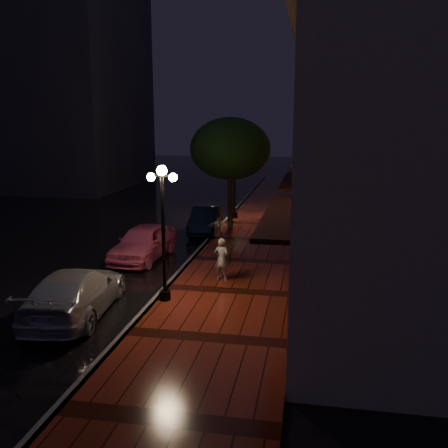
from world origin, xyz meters
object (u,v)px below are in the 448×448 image
Objects in this scene: pink_car at (143,242)px; parking_meter at (221,232)px; navy_car at (206,220)px; street_tree at (230,151)px; woman_with_umbrella at (222,241)px; silver_car at (75,292)px; streetlamp_far at (235,176)px; streetlamp_near at (163,225)px.

pink_car is 3.33m from parking_meter.
pink_car is 5.74m from navy_car.
parking_meter is at bearing -85.39° from street_tree.
street_tree is at bearing -71.00° from woman_with_umbrella.
street_tree reaches higher than silver_car.
woman_with_umbrella reaches higher than navy_car.
silver_car is 3.45× the size of parking_meter.
streetlamp_far is 0.87× the size of silver_car.
streetlamp_far is at bearing 70.46° from navy_car.
street_tree reaches higher than woman_with_umbrella.
woman_with_umbrella is at bearing -30.70° from pink_car.
streetlamp_far is 9.58m from pink_car.
streetlamp_near is 3.32m from silver_car.
streetlamp_far is at bearing 94.91° from street_tree.
parking_meter is (3.04, 7.48, 0.30)m from silver_car.
parking_meter reaches higher than pink_car.
street_tree is 9.18m from woman_with_umbrella.
woman_with_umbrella is (3.82, 3.62, 0.87)m from silver_car.
silver_car is at bearing -111.27° from parking_meter.
parking_meter is (0.65, 6.14, -1.58)m from streetlamp_near.
pink_car reaches higher than silver_car.
navy_car is 8.57m from woman_with_umbrella.
parking_meter is at bearing 25.15° from pink_car.
streetlamp_near is 1.00× the size of streetlamp_far.
street_tree is at bearing 88.65° from streetlamp_near.
streetlamp_near is at bearing -59.97° from pink_car.
navy_car is (-0.95, 10.47, -1.93)m from streetlamp_near.
navy_car is 1.86× the size of woman_with_umbrella.
parking_meter is (-0.77, 3.86, -0.57)m from woman_with_umbrella.
parking_meter is (3.09, 1.21, 0.28)m from pink_car.
silver_car is 2.28× the size of woman_with_umbrella.
street_tree is 4.02× the size of parking_meter.
woman_with_umbrella is (2.37, -8.18, 0.92)m from navy_car.
woman_with_umbrella is at bearing -82.37° from street_tree.
parking_meter is at bearing -74.19° from navy_car.
pink_car is (-2.44, 4.93, -1.86)m from streetlamp_near.
street_tree is at bearing 18.97° from navy_car.
streetlamp_near is 0.99× the size of pink_car.
pink_car reaches higher than navy_car.
silver_car is (0.05, -6.27, -0.02)m from pink_car.
streetlamp_far reaches higher than silver_car.
streetlamp_near is 1.06× the size of navy_car.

